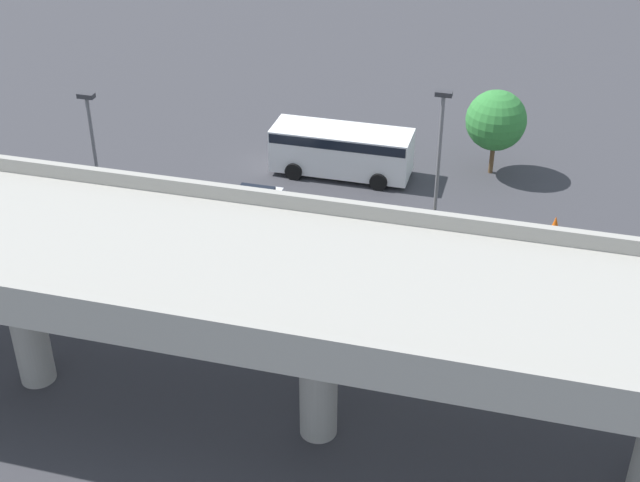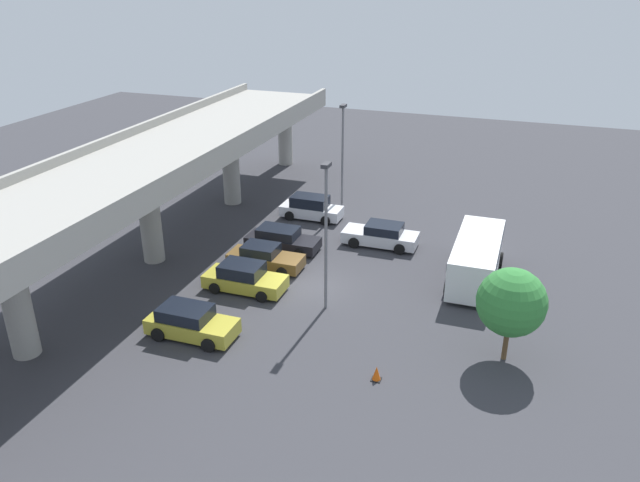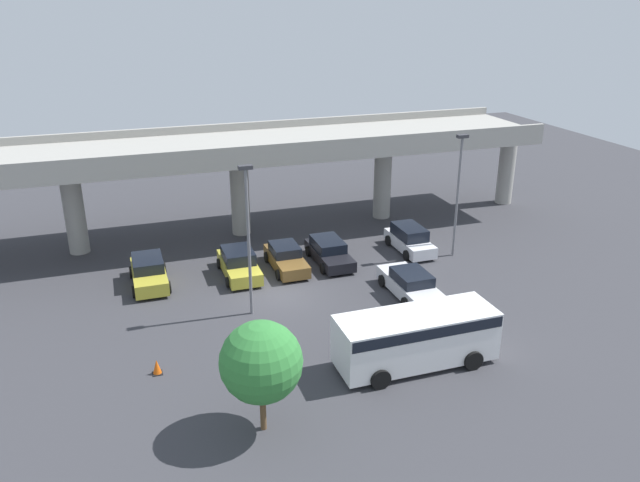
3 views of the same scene
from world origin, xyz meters
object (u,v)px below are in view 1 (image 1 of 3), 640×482
(lamp_post_near_aisle, at_px, (438,166))
(lamp_post_mid_lot, at_px, (96,165))
(tree_front_left, at_px, (496,120))
(traffic_cone, at_px, (555,223))
(parked_car_4, at_px, (250,212))
(parked_car_5, at_px, (140,267))
(parked_car_3, at_px, (266,288))
(parked_car_0, at_px, (535,333))
(parked_car_1, at_px, (403,307))
(parked_car_2, at_px, (332,298))
(shuttle_bus, at_px, (342,148))

(lamp_post_near_aisle, bearing_deg, lamp_post_mid_lot, 14.14)
(lamp_post_near_aisle, distance_m, tree_front_left, 9.73)
(lamp_post_near_aisle, bearing_deg, traffic_cone, -141.56)
(parked_car_4, relative_size, tree_front_left, 1.06)
(parked_car_5, relative_size, traffic_cone, 6.32)
(parked_car_3, distance_m, lamp_post_mid_lot, 9.05)
(parked_car_0, xyz_separation_m, parked_car_1, (5.23, -0.42, -0.02))
(parked_car_5, bearing_deg, lamp_post_near_aisle, -66.41)
(parked_car_0, relative_size, parked_car_2, 0.98)
(parked_car_0, distance_m, lamp_post_near_aisle, 8.27)
(shuttle_bus, height_order, tree_front_left, tree_front_left)
(parked_car_4, xyz_separation_m, parked_car_5, (2.96, 5.97, 0.09))
(parked_car_1, relative_size, parked_car_3, 0.98)
(lamp_post_mid_lot, bearing_deg, shuttle_bus, -127.37)
(parked_car_3, height_order, tree_front_left, tree_front_left)
(parked_car_5, height_order, tree_front_left, tree_front_left)
(parked_car_5, bearing_deg, traffic_cone, -61.33)
(parked_car_4, relative_size, shuttle_bus, 0.66)
(parked_car_2, distance_m, lamp_post_mid_lot, 11.63)
(lamp_post_near_aisle, bearing_deg, parked_car_4, -5.16)
(parked_car_2, xyz_separation_m, lamp_post_mid_lot, (10.84, -1.48, 3.96))
(parked_car_1, bearing_deg, tree_front_left, -8.27)
(parked_car_1, relative_size, tree_front_left, 1.01)
(parked_car_4, xyz_separation_m, traffic_cone, (-14.16, -3.39, -0.39))
(parked_car_1, height_order, lamp_post_mid_lot, lamp_post_mid_lot)
(parked_car_0, relative_size, parked_car_3, 0.94)
(parked_car_4, height_order, traffic_cone, parked_car_4)
(parked_car_1, distance_m, shuttle_bus, 13.42)
(lamp_post_near_aisle, distance_m, traffic_cone, 8.06)
(parked_car_1, distance_m, traffic_cone, 10.81)
(parked_car_4, relative_size, lamp_post_mid_lot, 0.62)
(shuttle_bus, relative_size, traffic_cone, 10.49)
(parked_car_3, xyz_separation_m, lamp_post_mid_lot, (8.00, -1.55, 3.95))
(parked_car_4, height_order, parked_car_5, parked_car_5)
(traffic_cone, bearing_deg, parked_car_4, 13.47)
(traffic_cone, bearing_deg, parked_car_5, 28.67)
(parked_car_2, height_order, lamp_post_mid_lot, lamp_post_mid_lot)
(tree_front_left, height_order, traffic_cone, tree_front_left)
(lamp_post_mid_lot, bearing_deg, parked_car_1, 174.11)
(parked_car_0, xyz_separation_m, traffic_cone, (-0.44, -9.61, -0.44))
(parked_car_3, relative_size, lamp_post_mid_lot, 0.60)
(parked_car_5, relative_size, lamp_post_mid_lot, 0.56)
(parked_car_0, bearing_deg, shuttle_bus, 40.64)
(parked_car_5, distance_m, traffic_cone, 19.52)
(parked_car_5, bearing_deg, parked_car_4, -26.34)
(shuttle_bus, distance_m, lamp_post_near_aisle, 9.88)
(parked_car_0, bearing_deg, tree_front_left, 11.93)
(parked_car_5, height_order, lamp_post_mid_lot, lamp_post_mid_lot)
(parked_car_1, distance_m, parked_car_5, 11.45)
(lamp_post_near_aisle, height_order, tree_front_left, lamp_post_near_aisle)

